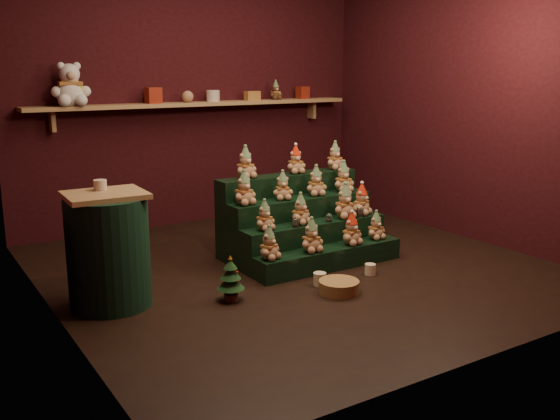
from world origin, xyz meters
TOP-DOWN VIEW (x-y plane):
  - ground at (0.00, 0.00)m, footprint 4.00×4.00m
  - back_wall at (0.00, 2.05)m, footprint 4.00×0.10m
  - front_wall at (0.00, -2.05)m, footprint 4.00×0.10m
  - left_wall at (-2.05, 0.00)m, footprint 0.10×4.00m
  - right_wall at (2.05, 0.00)m, footprint 0.10×4.00m
  - back_shelf at (0.00, 1.87)m, footprint 3.60×0.26m
  - riser_tier_front at (0.23, -0.15)m, footprint 1.40×0.22m
  - riser_tier_midfront at (0.23, 0.07)m, footprint 1.40×0.22m
  - riser_tier_midback at (0.23, 0.29)m, footprint 1.40×0.22m
  - riser_tier_back at (0.23, 0.51)m, footprint 1.40×0.22m
  - teddy_0 at (-0.37, -0.15)m, footprint 0.25×0.23m
  - teddy_1 at (0.03, -0.16)m, footprint 0.21×0.19m
  - teddy_2 at (0.45, -0.16)m, footprint 0.23×0.21m
  - teddy_3 at (0.74, -0.14)m, footprint 0.19×0.18m
  - teddy_4 at (-0.28, 0.07)m, footprint 0.21×0.20m
  - teddy_5 at (0.08, 0.08)m, footprint 0.24×0.23m
  - teddy_6 at (0.54, 0.06)m, footprint 0.24×0.22m
  - teddy_7 at (0.75, 0.08)m, footprint 0.26×0.25m
  - teddy_8 at (-0.35, 0.30)m, footprint 0.24×0.22m
  - teddy_9 at (0.04, 0.30)m, footprint 0.22×0.21m
  - teddy_10 at (0.40, 0.30)m, footprint 0.23×0.21m
  - teddy_11 at (0.72, 0.31)m, footprint 0.22×0.20m
  - teddy_12 at (-0.20, 0.52)m, footprint 0.23×0.21m
  - teddy_13 at (0.32, 0.51)m, footprint 0.20×0.18m
  - teddy_14 at (0.76, 0.50)m, footprint 0.20×0.18m
  - snow_globe_a at (-0.01, 0.01)m, footprint 0.06×0.06m
  - snow_globe_b at (0.34, 0.01)m, footprint 0.06×0.06m
  - snow_globe_c at (0.68, 0.01)m, footprint 0.07×0.07m
  - side_table at (-1.61, 0.01)m, footprint 0.58×0.58m
  - table_ornament at (-1.61, 0.11)m, footprint 0.09×0.09m
  - mini_christmas_tree at (-0.84, -0.37)m, footprint 0.20×0.20m
  - mug_left at (-0.09, -0.45)m, footprint 0.10×0.10m
  - mug_right at (0.41, -0.47)m, footprint 0.09×0.09m
  - wicker_basket at (-0.07, -0.67)m, footprint 0.36×0.36m
  - white_bear at (-1.34, 1.84)m, footprint 0.40×0.36m
  - brown_bear at (0.93, 1.84)m, footprint 0.16×0.14m
  - gift_tin_red_a at (-0.52, 1.85)m, footprint 0.14×0.14m
  - gift_tin_cream at (0.15, 1.85)m, footprint 0.14×0.14m
  - gift_tin_red_b at (1.30, 1.85)m, footprint 0.12×0.12m
  - shelf_plush_ball at (-0.14, 1.85)m, footprint 0.12×0.12m
  - scarf_gift_box at (0.63, 1.85)m, footprint 0.16×0.10m

SIDE VIEW (x-z plane):
  - ground at x=0.00m, z-range 0.00..0.00m
  - mug_right at x=0.41m, z-range 0.00..0.09m
  - wicker_basket at x=-0.07m, z-range 0.00..0.10m
  - mug_left at x=-0.09m, z-range 0.00..0.10m
  - riser_tier_front at x=0.23m, z-range 0.00..0.18m
  - mini_christmas_tree at x=-0.84m, z-range 0.00..0.34m
  - riser_tier_midfront at x=0.23m, z-range 0.00..0.36m
  - riser_tier_midback at x=0.23m, z-range 0.00..0.54m
  - teddy_3 at x=0.74m, z-range 0.18..0.43m
  - teddy_0 at x=-0.37m, z-range 0.18..0.45m
  - teddy_2 at x=0.45m, z-range 0.18..0.46m
  - teddy_1 at x=0.03m, z-range 0.18..0.46m
  - riser_tier_back at x=0.23m, z-range 0.00..0.72m
  - snow_globe_b at x=0.34m, z-range 0.36..0.44m
  - snow_globe_a at x=-0.01m, z-range 0.36..0.44m
  - snow_globe_c at x=0.68m, z-range 0.36..0.46m
  - side_table at x=-1.61m, z-range 0.00..0.82m
  - teddy_4 at x=-0.28m, z-range 0.36..0.61m
  - teddy_5 at x=0.08m, z-range 0.36..0.63m
  - teddy_7 at x=0.75m, z-range 0.36..0.64m
  - teddy_6 at x=0.54m, z-range 0.36..0.67m
  - teddy_9 at x=0.04m, z-range 0.54..0.79m
  - teddy_10 at x=0.40m, z-range 0.54..0.81m
  - teddy_11 at x=0.72m, z-range 0.54..0.82m
  - teddy_8 at x=-0.35m, z-range 0.54..0.83m
  - teddy_13 at x=0.32m, z-range 0.72..0.98m
  - teddy_14 at x=0.76m, z-range 0.72..0.98m
  - teddy_12 at x=-0.20m, z-range 0.72..1.00m
  - table_ornament at x=-1.61m, z-range 0.83..0.90m
  - back_shelf at x=0.00m, z-range 1.17..1.41m
  - scarf_gift_box at x=0.63m, z-range 1.32..1.42m
  - gift_tin_cream at x=0.15m, z-range 1.32..1.44m
  - shelf_plush_ball at x=-0.14m, z-range 1.32..1.44m
  - gift_tin_red_b at x=1.30m, z-range 1.32..1.46m
  - back_wall at x=0.00m, z-range 0.00..2.80m
  - front_wall at x=0.00m, z-range 0.00..2.80m
  - left_wall at x=-2.05m, z-range 0.00..2.80m
  - right_wall at x=2.05m, z-range 0.00..2.80m
  - gift_tin_red_a at x=-0.52m, z-range 1.32..1.48m
  - brown_bear at x=0.93m, z-range 1.32..1.53m
  - white_bear at x=-1.34m, z-range 1.32..1.83m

